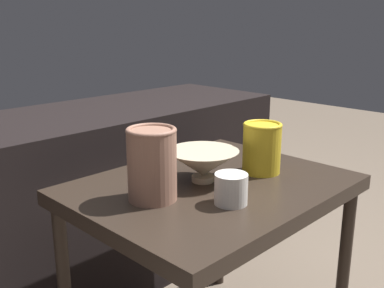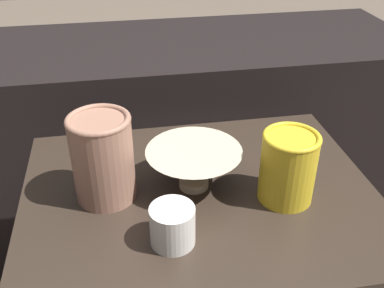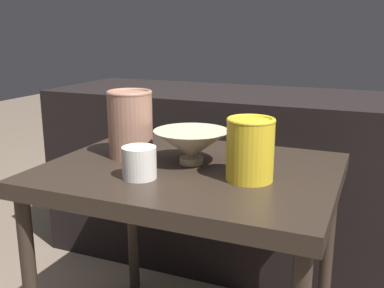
% 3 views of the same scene
% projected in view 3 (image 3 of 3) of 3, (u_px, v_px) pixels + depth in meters
% --- Properties ---
extents(table, '(0.71, 0.56, 0.56)m').
position_uv_depth(table, '(191.00, 189.00, 1.13)').
color(table, '#2D231C').
rests_on(table, ground_plane).
extents(couch_backdrop, '(1.57, 0.50, 0.66)m').
position_uv_depth(couch_backdrop, '(253.00, 179.00, 1.72)').
color(couch_backdrop, black).
rests_on(couch_backdrop, ground_plane).
extents(bowl, '(0.19, 0.19, 0.09)m').
position_uv_depth(bowl, '(191.00, 144.00, 1.13)').
color(bowl, '#C1B293').
rests_on(bowl, table).
extents(vase_textured_left, '(0.12, 0.12, 0.18)m').
position_uv_depth(vase_textured_left, '(130.00, 123.00, 1.19)').
color(vase_textured_left, '#996B56').
rests_on(vase_textured_left, table).
extents(vase_colorful_right, '(0.11, 0.11, 0.14)m').
position_uv_depth(vase_colorful_right, '(250.00, 148.00, 1.00)').
color(vase_colorful_right, gold).
rests_on(vase_colorful_right, table).
extents(cup, '(0.08, 0.08, 0.07)m').
position_uv_depth(cup, '(139.00, 163.00, 1.02)').
color(cup, silver).
rests_on(cup, table).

